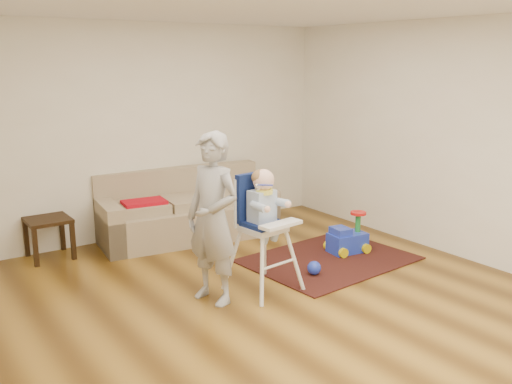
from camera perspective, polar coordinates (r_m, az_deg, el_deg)
ground at (r=5.49m, az=2.42°, el=-11.01°), size 5.50×5.50×0.00m
room_envelope at (r=5.45m, az=-0.76°, el=9.25°), size 5.04×5.52×2.72m
sofa at (r=7.32m, az=-6.91°, el=-1.31°), size 2.32×1.18×0.86m
side_table at (r=6.99m, az=-19.97°, el=-4.36°), size 0.47×0.47×0.47m
area_rug at (r=6.63m, az=7.29°, el=-6.70°), size 1.91×1.49×0.01m
ride_on_toy at (r=6.82m, az=9.16°, el=-4.01°), size 0.47×0.36×0.48m
toy_ball at (r=6.12m, az=5.83°, el=-7.56°), size 0.15×0.15×0.15m
high_chair at (r=5.57m, az=0.73°, el=-4.09°), size 0.64×0.64×1.24m
adult at (r=5.29m, az=-4.35°, el=-2.68°), size 0.54×0.68×1.62m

